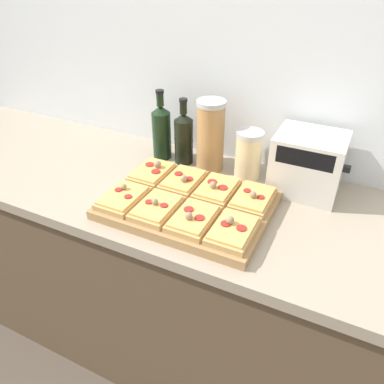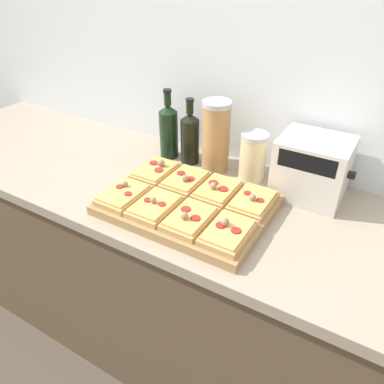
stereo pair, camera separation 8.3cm
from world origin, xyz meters
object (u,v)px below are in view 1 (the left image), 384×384
(grain_jar_short, at_px, (248,155))
(cutting_board, at_px, (188,205))
(grain_jar_tall, at_px, (211,136))
(wine_bottle, at_px, (184,137))
(toaster_oven, at_px, (307,164))
(olive_oil_bottle, at_px, (162,131))

(grain_jar_short, bearing_deg, cutting_board, -109.85)
(cutting_board, xyz_separation_m, grain_jar_tall, (-0.05, 0.29, 0.12))
(cutting_board, relative_size, wine_bottle, 2.01)
(wine_bottle, xyz_separation_m, grain_jar_tall, (0.12, 0.00, 0.03))
(cutting_board, bearing_deg, toaster_oven, 42.31)
(grain_jar_short, bearing_deg, wine_bottle, -180.00)
(olive_oil_bottle, height_order, grain_jar_tall, olive_oil_bottle)
(cutting_board, bearing_deg, grain_jar_short, 70.15)
(wine_bottle, distance_m, grain_jar_tall, 0.12)
(wine_bottle, height_order, grain_jar_tall, grain_jar_tall)
(grain_jar_short, height_order, toaster_oven, toaster_oven)
(cutting_board, distance_m, wine_bottle, 0.35)
(wine_bottle, bearing_deg, olive_oil_bottle, 180.00)
(grain_jar_tall, xyz_separation_m, grain_jar_short, (0.15, 0.00, -0.05))
(olive_oil_bottle, relative_size, grain_jar_tall, 1.03)
(olive_oil_bottle, height_order, grain_jar_short, olive_oil_bottle)
(toaster_oven, bearing_deg, grain_jar_short, 179.77)
(grain_jar_tall, relative_size, toaster_oven, 1.08)
(toaster_oven, bearing_deg, grain_jar_tall, 179.87)
(cutting_board, bearing_deg, olive_oil_bottle, 132.23)
(cutting_board, relative_size, toaster_oven, 2.09)
(cutting_board, height_order, olive_oil_bottle, olive_oil_bottle)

